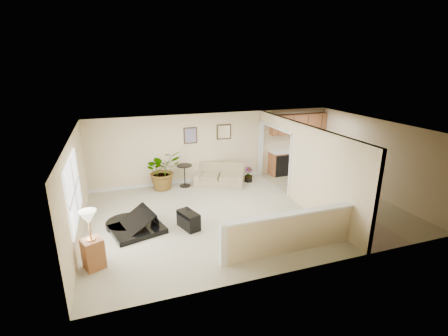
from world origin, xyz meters
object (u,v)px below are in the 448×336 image
object	(u,v)px
loveseat	(219,174)
palm_plant	(163,170)
piano_bench	(189,220)
lamp_stand	(92,244)
small_plant	(248,176)
piano	(134,212)
accent_table	(185,173)

from	to	relation	value
loveseat	palm_plant	distance (m)	2.01
piano_bench	lamp_stand	xyz separation A→B (m)	(-2.31, -1.07, 0.34)
lamp_stand	piano_bench	bearing A→B (deg)	24.86
piano_bench	small_plant	bearing A→B (deg)	43.77
loveseat	palm_plant	bearing A→B (deg)	-160.00
piano_bench	loveseat	xyz separation A→B (m)	(1.79, 2.92, 0.15)
loveseat	piano_bench	bearing A→B (deg)	-96.79
piano_bench	lamp_stand	bearing A→B (deg)	-155.14
piano	palm_plant	distance (m)	2.96
loveseat	accent_table	size ratio (longest dim) A/B	2.67
loveseat	palm_plant	size ratio (longest dim) A/B	1.38
palm_plant	small_plant	distance (m)	3.13
piano	accent_table	world-z (taller)	piano
palm_plant	lamp_stand	world-z (taller)	palm_plant
piano_bench	palm_plant	xyz separation A→B (m)	(-0.19, 3.08, 0.44)
loveseat	lamp_stand	xyz separation A→B (m)	(-4.10, -3.99, 0.19)
accent_table	palm_plant	bearing A→B (deg)	178.53
piano_bench	accent_table	xyz separation A→B (m)	(0.56, 3.07, 0.28)
palm_plant	small_plant	xyz separation A→B (m)	(3.08, -0.32, -0.44)
piano_bench	small_plant	world-z (taller)	small_plant
loveseat	accent_table	xyz separation A→B (m)	(-1.23, 0.14, 0.13)
palm_plant	lamp_stand	distance (m)	4.66
accent_table	small_plant	bearing A→B (deg)	-7.32
piano	accent_table	size ratio (longest dim) A/B	2.17
piano_bench	piano	bearing A→B (deg)	164.97
small_plant	lamp_stand	xyz separation A→B (m)	(-5.19, -3.83, 0.33)
piano	palm_plant	xyz separation A→B (m)	(1.15, 2.72, 0.17)
piano_bench	palm_plant	size ratio (longest dim) A/B	0.45
piano	accent_table	bearing A→B (deg)	39.45
piano_bench	palm_plant	bearing A→B (deg)	93.58
accent_table	lamp_stand	distance (m)	5.03
small_plant	piano_bench	bearing A→B (deg)	-136.23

